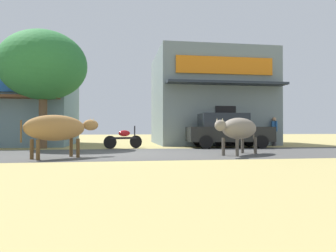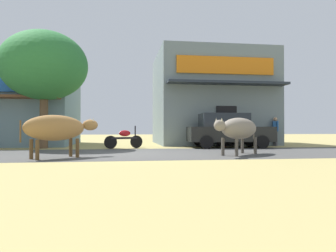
# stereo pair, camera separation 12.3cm
# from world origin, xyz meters

# --- Properties ---
(ground) EXTENTS (80.00, 80.00, 0.00)m
(ground) POSITION_xyz_m (0.00, 0.00, 0.00)
(ground) COLOR tan
(asphalt_road) EXTENTS (72.00, 5.42, 0.00)m
(asphalt_road) POSITION_xyz_m (0.00, 0.00, 0.00)
(asphalt_road) COLOR #444442
(asphalt_road) RESTS_ON ground
(storefront_right_club) EXTENTS (6.53, 6.80, 5.40)m
(storefront_right_club) POSITION_xyz_m (4.80, 7.27, 2.71)
(storefront_right_club) COLOR slate
(storefront_right_club) RESTS_ON ground
(roadside_tree) EXTENTS (3.97, 3.97, 5.42)m
(roadside_tree) POSITION_xyz_m (-4.12, 3.68, 3.81)
(roadside_tree) COLOR brown
(roadside_tree) RESTS_ON ground
(parked_hatchback_car) EXTENTS (4.08, 2.04, 1.64)m
(parked_hatchback_car) POSITION_xyz_m (4.49, 3.07, 0.84)
(parked_hatchback_car) COLOR black
(parked_hatchback_car) RESTS_ON ground
(parked_motorcycle) EXTENTS (1.76, 0.75, 1.05)m
(parked_motorcycle) POSITION_xyz_m (-0.44, 3.19, 0.46)
(parked_motorcycle) COLOR black
(parked_motorcycle) RESTS_ON ground
(cow_near_brown) EXTENTS (2.25, 1.85, 1.33)m
(cow_near_brown) POSITION_xyz_m (-2.52, -1.50, 0.92)
(cow_near_brown) COLOR olive
(cow_near_brown) RESTS_ON ground
(cow_far_dark) EXTENTS (2.36, 2.23, 1.29)m
(cow_far_dark) POSITION_xyz_m (3.46, -1.10, 0.91)
(cow_far_dark) COLOR gray
(cow_far_dark) RESTS_ON ground
(pedestrian_by_shop) EXTENTS (0.38, 0.61, 1.52)m
(pedestrian_by_shop) POSITION_xyz_m (7.47, 4.17, 0.88)
(pedestrian_by_shop) COLOR #3F3F47
(pedestrian_by_shop) RESTS_ON ground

